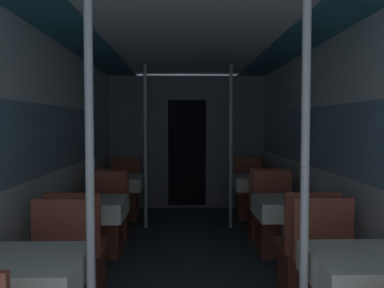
{
  "coord_description": "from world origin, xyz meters",
  "views": [
    {
      "loc": [
        -0.09,
        -1.47,
        1.44
      ],
      "look_at": [
        0.02,
        3.13,
        1.21
      ],
      "focal_mm": 40.0,
      "sensor_mm": 36.0,
      "label": 1
    }
  ],
  "objects_px": {
    "support_pole_left_2": "(145,147)",
    "chair_right_far_2": "(250,200)",
    "dining_table_right_0": "(368,277)",
    "support_pole_right_0": "(305,182)",
    "support_pole_left_0": "(90,183)",
    "chair_left_near_1": "(78,264)",
    "chair_left_far_2": "(125,200)",
    "chair_right_far_1": "(275,228)",
    "dining_table_right_1": "(288,211)",
    "dining_table_left_2": "(119,185)",
    "support_pole_right_2": "(231,147)",
    "dining_table_left_0": "(25,280)",
    "chair_right_near_1": "(305,262)",
    "chair_left_far_1": "(104,229)",
    "chair_right_near_2": "(264,216)",
    "dining_table_left_1": "(92,212)",
    "dining_table_right_2": "(257,185)",
    "chair_left_near_2": "(113,217)"
  },
  "relations": [
    {
      "from": "chair_left_far_2",
      "to": "chair_right_far_1",
      "type": "relative_size",
      "value": 1.0
    },
    {
      "from": "dining_table_right_0",
      "to": "chair_right_near_1",
      "type": "bearing_deg",
      "value": 90.0
    },
    {
      "from": "dining_table_right_0",
      "to": "chair_right_far_2",
      "type": "distance_m",
      "value": 4.11
    },
    {
      "from": "dining_table_right_0",
      "to": "chair_left_far_1",
      "type": "bearing_deg",
      "value": 128.85
    },
    {
      "from": "support_pole_left_0",
      "to": "dining_table_right_1",
      "type": "bearing_deg",
      "value": 49.12
    },
    {
      "from": "chair_left_near_1",
      "to": "chair_right_near_1",
      "type": "distance_m",
      "value": 1.88
    },
    {
      "from": "support_pole_left_2",
      "to": "dining_table_right_2",
      "type": "height_order",
      "value": "support_pole_left_2"
    },
    {
      "from": "dining_table_left_0",
      "to": "support_pole_right_0",
      "type": "xyz_separation_m",
      "value": [
        1.52,
        0.0,
        0.53
      ]
    },
    {
      "from": "chair_left_far_1",
      "to": "dining_table_right_1",
      "type": "relative_size",
      "value": 1.26
    },
    {
      "from": "chair_left_far_1",
      "to": "dining_table_right_0",
      "type": "height_order",
      "value": "chair_left_far_1"
    },
    {
      "from": "support_pole_left_2",
      "to": "support_pole_right_2",
      "type": "bearing_deg",
      "value": 0.0
    },
    {
      "from": "dining_table_left_2",
      "to": "dining_table_right_2",
      "type": "relative_size",
      "value": 1.0
    },
    {
      "from": "dining_table_left_2",
      "to": "chair_left_far_2",
      "type": "xyz_separation_m",
      "value": [
        0.0,
        0.58,
        -0.31
      ]
    },
    {
      "from": "chair_left_far_2",
      "to": "support_pole_left_2",
      "type": "distance_m",
      "value": 1.08
    },
    {
      "from": "dining_table_right_0",
      "to": "dining_table_right_1",
      "type": "bearing_deg",
      "value": 90.0
    },
    {
      "from": "chair_left_near_1",
      "to": "dining_table_right_0",
      "type": "relative_size",
      "value": 1.26
    },
    {
      "from": "dining_table_left_1",
      "to": "chair_right_far_1",
      "type": "bearing_deg",
      "value": 17.03
    },
    {
      "from": "chair_left_near_1",
      "to": "support_pole_left_2",
      "type": "xyz_separation_m",
      "value": [
        0.36,
        2.34,
        0.84
      ]
    },
    {
      "from": "support_pole_left_0",
      "to": "dining_table_left_2",
      "type": "bearing_deg",
      "value": 95.82
    },
    {
      "from": "chair_right_near_1",
      "to": "support_pole_right_2",
      "type": "relative_size",
      "value": 0.4
    },
    {
      "from": "chair_right_far_2",
      "to": "chair_right_near_2",
      "type": "bearing_deg",
      "value": 90.0
    },
    {
      "from": "support_pole_right_2",
      "to": "dining_table_left_2",
      "type": "bearing_deg",
      "value": 180.0
    },
    {
      "from": "dining_table_left_2",
      "to": "support_pole_right_2",
      "type": "distance_m",
      "value": 1.61
    },
    {
      "from": "chair_left_far_2",
      "to": "chair_right_far_1",
      "type": "height_order",
      "value": "same"
    },
    {
      "from": "chair_left_near_1",
      "to": "support_pole_right_2",
      "type": "distance_m",
      "value": 2.91
    },
    {
      "from": "support_pole_right_0",
      "to": "dining_table_right_2",
      "type": "relative_size",
      "value": 3.13
    },
    {
      "from": "support_pole_right_2",
      "to": "chair_left_far_1",
      "type": "bearing_deg",
      "value": -142.15
    },
    {
      "from": "chair_left_far_1",
      "to": "dining_table_right_1",
      "type": "height_order",
      "value": "chair_left_far_1"
    },
    {
      "from": "chair_left_far_1",
      "to": "chair_right_near_1",
      "type": "bearing_deg",
      "value": 148.51
    },
    {
      "from": "support_pole_left_0",
      "to": "dining_table_left_2",
      "type": "height_order",
      "value": "support_pole_left_0"
    },
    {
      "from": "dining_table_left_0",
      "to": "dining_table_right_1",
      "type": "height_order",
      "value": "same"
    },
    {
      "from": "dining_table_left_1",
      "to": "chair_left_near_2",
      "type": "height_order",
      "value": "chair_left_near_2"
    },
    {
      "from": "dining_table_left_1",
      "to": "chair_right_far_2",
      "type": "relative_size",
      "value": 0.79
    },
    {
      "from": "support_pole_left_0",
      "to": "chair_right_near_1",
      "type": "xyz_separation_m",
      "value": [
        1.52,
        1.18,
        -0.84
      ]
    },
    {
      "from": "chair_left_near_1",
      "to": "chair_left_far_2",
      "type": "relative_size",
      "value": 1.0
    },
    {
      "from": "dining_table_left_0",
      "to": "chair_right_near_1",
      "type": "bearing_deg",
      "value": 32.17
    },
    {
      "from": "support_pole_right_2",
      "to": "chair_left_near_2",
      "type": "bearing_deg",
      "value": -159.28
    },
    {
      "from": "chair_right_near_2",
      "to": "support_pole_right_2",
      "type": "xyz_separation_m",
      "value": [
        -0.36,
        0.58,
        0.84
      ]
    },
    {
      "from": "chair_left_near_2",
      "to": "chair_left_near_1",
      "type": "bearing_deg",
      "value": -90.0
    },
    {
      "from": "support_pole_left_0",
      "to": "chair_right_far_2",
      "type": "bearing_deg",
      "value": 69.6
    },
    {
      "from": "support_pole_left_2",
      "to": "chair_right_far_2",
      "type": "bearing_deg",
      "value": 20.72
    },
    {
      "from": "chair_left_near_2",
      "to": "chair_left_far_2",
      "type": "bearing_deg",
      "value": 90.0
    },
    {
      "from": "dining_table_right_1",
      "to": "dining_table_left_1",
      "type": "bearing_deg",
      "value": 180.0
    },
    {
      "from": "dining_table_right_0",
      "to": "dining_table_left_0",
      "type": "bearing_deg",
      "value": 180.0
    },
    {
      "from": "chair_left_near_1",
      "to": "chair_left_far_1",
      "type": "xyz_separation_m",
      "value": [
        0.0,
        1.15,
        0.0
      ]
    },
    {
      "from": "dining_table_left_1",
      "to": "chair_left_far_2",
      "type": "bearing_deg",
      "value": 90.0
    },
    {
      "from": "support_pole_right_0",
      "to": "dining_table_right_1",
      "type": "relative_size",
      "value": 3.13
    },
    {
      "from": "support_pole_right_0",
      "to": "chair_right_far_2",
      "type": "bearing_deg",
      "value": 85.0
    },
    {
      "from": "chair_left_far_1",
      "to": "chair_right_near_1",
      "type": "distance_m",
      "value": 2.21
    },
    {
      "from": "dining_table_right_0",
      "to": "dining_table_left_1",
      "type": "bearing_deg",
      "value": 136.92
    }
  ]
}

